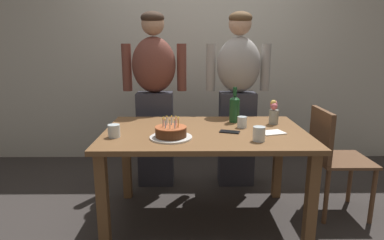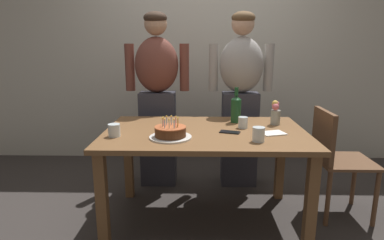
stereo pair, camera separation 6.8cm
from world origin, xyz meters
The scene contains 14 objects.
ground_plane centered at (0.00, 0.00, 0.00)m, with size 10.00×10.00×0.00m, color #332D2B.
back_wall centered at (0.00, 1.55, 1.30)m, with size 5.20×0.10×2.60m, color beige.
dining_table centered at (0.00, 0.00, 0.64)m, with size 1.50×0.96×0.74m.
birthday_cake centered at (-0.24, -0.20, 0.78)m, with size 0.29×0.29×0.15m.
water_glass_near centered at (0.29, 0.09, 0.78)m, with size 0.07×0.07×0.09m, color silver.
water_glass_far centered at (0.35, -0.27, 0.79)m, with size 0.08×0.08×0.10m, color silver.
water_glass_side centered at (-0.64, -0.17, 0.78)m, with size 0.08×0.08×0.09m, color silver.
wine_bottle centered at (0.26, 0.28, 0.86)m, with size 0.08×0.08×0.29m.
cell_phone centered at (0.18, -0.05, 0.74)m, with size 0.14×0.07×0.01m, color black.
napkin_stack centered at (0.49, -0.08, 0.74)m, with size 0.17×0.12×0.01m, color white.
flower_vase centered at (0.56, 0.20, 0.84)m, with size 0.08×0.09×0.20m.
person_man_bearded centered at (-0.45, 0.73, 0.87)m, with size 0.61×0.27×1.66m.
person_woman_cardigan centered at (0.35, 0.73, 0.87)m, with size 0.61×0.27×1.66m.
dining_chair centered at (1.03, 0.12, 0.52)m, with size 0.42×0.42×0.87m.
Camera 1 is at (-0.12, -2.35, 1.37)m, focal length 30.44 mm.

